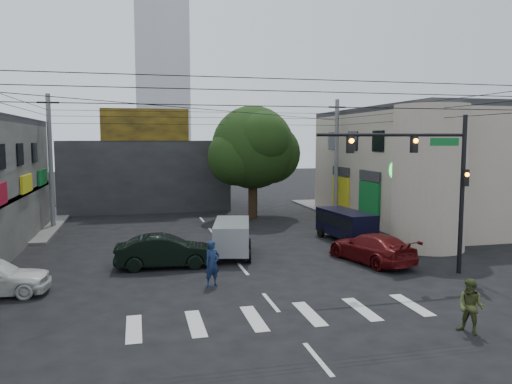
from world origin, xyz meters
name	(u,v)px	position (x,y,z in m)	size (l,w,h in m)	color
ground	(253,281)	(0.00, 0.00, 0.00)	(160.00, 160.00, 0.00)	black
sidewalk_far_right	(407,209)	(18.00, 18.00, 0.07)	(16.00, 16.00, 0.15)	#514F4C
building_right	(443,167)	(18.00, 13.00, 4.00)	(14.00, 18.00, 8.00)	gray
corner_column	(429,178)	(11.00, 4.00, 4.00)	(4.00, 4.00, 8.00)	gray
building_far	(145,174)	(-4.00, 26.00, 3.00)	(14.00, 10.00, 6.00)	#232326
billboard	(145,125)	(-4.00, 21.10, 7.30)	(7.00, 0.30, 2.60)	olive
tower_distant	(161,48)	(0.00, 70.00, 22.00)	(9.00, 9.00, 44.00)	silver
street_tree	(253,148)	(4.00, 17.00, 5.47)	(6.40, 6.40, 8.70)	black
traffic_gantry	(430,168)	(7.82, -1.00, 4.83)	(7.10, 0.35, 7.20)	black
utility_pole_far_left	(51,162)	(-10.50, 16.00, 4.60)	(0.32, 0.32, 9.20)	#59595B
utility_pole_far_right	(336,159)	(10.50, 16.00, 4.60)	(0.32, 0.32, 9.20)	#59595B
dark_sedan	(165,251)	(-3.53, 3.20, 0.78)	(4.80, 1.87, 1.56)	black
maroon_sedan	(371,248)	(6.49, 1.78, 0.74)	(3.27, 5.42, 1.47)	#500B0D
silver_minivan	(232,239)	(0.00, 4.77, 0.91)	(2.66, 4.53, 1.83)	gray
navy_van	(346,226)	(7.39, 6.97, 0.92)	(2.18, 4.74, 1.84)	black
traffic_officer	(212,263)	(-1.80, -0.36, 0.96)	(0.82, 0.70, 1.91)	#132244
pedestrian_olive	(471,307)	(5.33, -7.38, 0.88)	(1.00, 1.07, 1.75)	#3D4620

